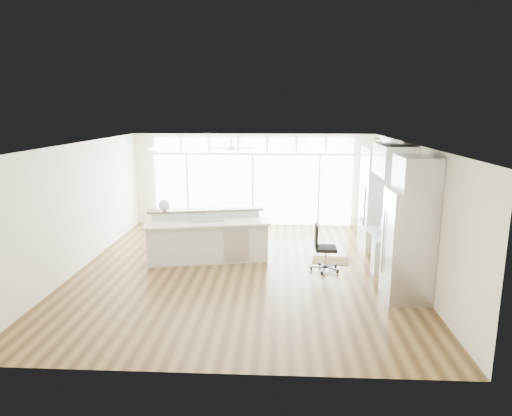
{
  "coord_description": "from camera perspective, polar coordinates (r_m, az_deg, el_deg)",
  "views": [
    {
      "loc": [
        0.8,
        -9.34,
        3.38
      ],
      "look_at": [
        0.27,
        0.6,
        1.23
      ],
      "focal_mm": 32.0,
      "sensor_mm": 36.0,
      "label": 1
    }
  ],
  "objects": [
    {
      "name": "desk_nook",
      "position": [
        10.36,
        15.97,
        -5.14
      ],
      "size": [
        0.72,
        1.3,
        0.76
      ],
      "primitive_type": "cube",
      "color": "silver",
      "rests_on": "floor"
    },
    {
      "name": "wall_front",
      "position": [
        5.76,
        -5.18,
        -8.49
      ],
      "size": [
        7.0,
        0.04,
        2.7
      ],
      "primitive_type": "cube",
      "color": "white",
      "rests_on": "floor"
    },
    {
      "name": "wall_left",
      "position": [
        10.48,
        -21.26,
        0.17
      ],
      "size": [
        0.04,
        8.0,
        2.7
      ],
      "primitive_type": "cube",
      "color": "white",
      "rests_on": "floor"
    },
    {
      "name": "potted_plant",
      "position": [
        11.41,
        15.17,
        7.94
      ],
      "size": [
        0.3,
        0.33,
        0.24
      ],
      "primitive_type": "imported",
      "rotation": [
        0.0,
        0.0,
        0.11
      ],
      "color": "#385B27",
      "rests_on": "oven_cabinet"
    },
    {
      "name": "fridge_cabinet",
      "position": [
        8.4,
        19.46,
        4.1
      ],
      "size": [
        0.64,
        0.9,
        0.6
      ],
      "primitive_type": "cube",
      "color": "silver",
      "rests_on": "wall_right"
    },
    {
      "name": "monitor",
      "position": [
        10.19,
        15.72,
        -2.11
      ],
      "size": [
        0.1,
        0.45,
        0.37
      ],
      "primitive_type": "cube",
      "rotation": [
        0.0,
        0.0,
        0.05
      ],
      "color": "black",
      "rests_on": "desk_nook"
    },
    {
      "name": "fishbowl",
      "position": [
        10.66,
        -11.38,
        0.35
      ],
      "size": [
        0.32,
        0.32,
        0.26
      ],
      "primitive_type": "sphere",
      "rotation": [
        0.0,
        0.0,
        0.24
      ],
      "color": "silver",
      "rests_on": "kitchen_island"
    },
    {
      "name": "glass_wall",
      "position": [
        13.5,
        -0.4,
        2.24
      ],
      "size": [
        5.8,
        0.06,
        2.08
      ],
      "primitive_type": "cube",
      "color": "white",
      "rests_on": "wall_back"
    },
    {
      "name": "office_chair",
      "position": [
        9.85,
        8.72,
        -4.97
      ],
      "size": [
        0.52,
        0.48,
        1.0
      ],
      "primitive_type": "cube",
      "rotation": [
        0.0,
        0.0,
        -0.0
      ],
      "color": "black",
      "rests_on": "floor"
    },
    {
      "name": "desk_window",
      "position": [
        10.16,
        18.17,
        1.2
      ],
      "size": [
        0.04,
        0.85,
        0.85
      ],
      "primitive_type": "cube",
      "color": "white",
      "rests_on": "wall_right"
    },
    {
      "name": "transom_row",
      "position": [
        13.34,
        -0.41,
        7.88
      ],
      "size": [
        5.9,
        0.06,
        0.4
      ],
      "primitive_type": "cube",
      "color": "white",
      "rests_on": "wall_back"
    },
    {
      "name": "ceiling",
      "position": [
        9.39,
        -1.86,
        8.03
      ],
      "size": [
        7.0,
        8.0,
        0.02
      ],
      "primitive_type": "cube",
      "color": "silver",
      "rests_on": "wall_back"
    },
    {
      "name": "kitchen_island",
      "position": [
        10.42,
        -6.1,
        -3.62
      ],
      "size": [
        2.94,
        1.59,
        1.11
      ],
      "primitive_type": "cube",
      "rotation": [
        0.0,
        0.0,
        0.2
      ],
      "color": "silver",
      "rests_on": "floor"
    },
    {
      "name": "ceiling_fan",
      "position": [
        12.24,
        -3.09,
        7.95
      ],
      "size": [
        1.16,
        1.16,
        0.32
      ],
      "primitive_type": "cube",
      "color": "white",
      "rests_on": "ceiling"
    },
    {
      "name": "upper_cabinets",
      "position": [
        9.98,
        16.86,
        5.74
      ],
      "size": [
        0.64,
        1.3,
        0.64
      ],
      "primitive_type": "cube",
      "color": "silver",
      "rests_on": "wall_right"
    },
    {
      "name": "framed_photos",
      "position": [
        10.78,
        17.28,
        1.04
      ],
      "size": [
        0.06,
        0.22,
        0.8
      ],
      "primitive_type": "cube",
      "color": "black",
      "rests_on": "wall_right"
    },
    {
      "name": "wall_right",
      "position": [
        9.93,
        18.76,
        -0.27
      ],
      "size": [
        0.04,
        8.0,
        2.7
      ],
      "primitive_type": "cube",
      "color": "white",
      "rests_on": "floor"
    },
    {
      "name": "rug",
      "position": [
        10.63,
        9.3,
        -6.49
      ],
      "size": [
        0.89,
        0.7,
        0.01
      ],
      "primitive_type": "cube",
      "rotation": [
        0.0,
        0.0,
        -0.13
      ],
      "color": "#362511",
      "rests_on": "floor"
    },
    {
      "name": "floor",
      "position": [
        9.96,
        -1.76,
        -7.71
      ],
      "size": [
        7.0,
        8.0,
        0.02
      ],
      "primitive_type": "cube",
      "color": "#432E14",
      "rests_on": "ground"
    },
    {
      "name": "refrigerator",
      "position": [
        8.65,
        18.47,
        -4.44
      ],
      "size": [
        0.76,
        0.9,
        2.0
      ],
      "primitive_type": "cube",
      "color": "#BCBBC0",
      "rests_on": "floor"
    },
    {
      "name": "oven_cabinet",
      "position": [
        11.58,
        14.8,
        1.18
      ],
      "size": [
        0.64,
        1.2,
        2.5
      ],
      "primitive_type": "cube",
      "color": "silver",
      "rests_on": "floor"
    },
    {
      "name": "recessed_lights",
      "position": [
        9.59,
        -1.76,
        7.99
      ],
      "size": [
        3.4,
        3.0,
        0.02
      ],
      "primitive_type": "cube",
      "color": "white",
      "rests_on": "ceiling"
    },
    {
      "name": "keyboard",
      "position": [
        10.2,
        14.73,
        -3.07
      ],
      "size": [
        0.14,
        0.32,
        0.02
      ],
      "primitive_type": "cube",
      "rotation": [
        0.0,
        0.0,
        0.07
      ],
      "color": "silver",
      "rests_on": "desk_nook"
    },
    {
      "name": "wall_back",
      "position": [
        13.51,
        -0.39,
        3.54
      ],
      "size": [
        7.0,
        0.04,
        2.7
      ],
      "primitive_type": "cube",
      "color": "white",
      "rests_on": "floor"
    }
  ]
}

